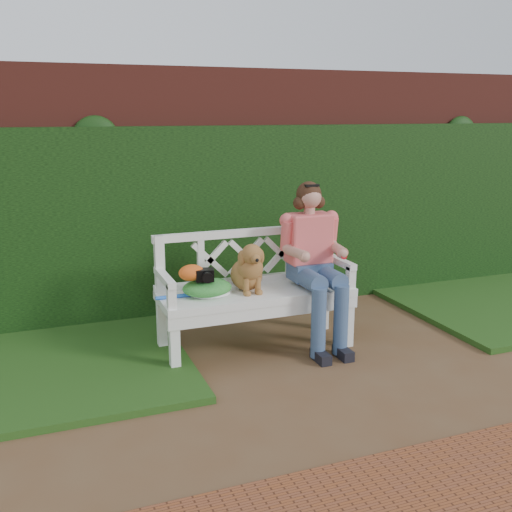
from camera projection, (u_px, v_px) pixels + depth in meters
name	position (u px, v px, depth m)	size (l,w,h in m)	color
ground	(359.00, 372.00, 4.30)	(60.00, 60.00, 0.00)	brown
brick_wall	(262.00, 188.00, 5.77)	(10.00, 0.30, 2.20)	maroon
ivy_hedge	(271.00, 218.00, 5.62)	(10.00, 0.18, 1.70)	#204C14
grass_left	(1.00, 369.00, 4.28)	(2.60, 2.00, 0.05)	#10360D
garden_bench	(256.00, 319.00, 4.67)	(1.58, 0.60, 0.48)	white
seated_woman	(311.00, 269.00, 4.73)	(0.52, 0.69, 1.22)	#CF3F58
dog	(248.00, 266.00, 4.55)	(0.26, 0.35, 0.39)	brown
tennis_racket	(207.00, 293.00, 4.49)	(0.60, 0.25, 0.03)	silver
green_bag	(207.00, 287.00, 4.46)	(0.37, 0.29, 0.13)	#1B711A
camera_item	(205.00, 275.00, 4.40)	(0.13, 0.10, 0.09)	black
baseball_glove	(191.00, 273.00, 4.39)	(0.19, 0.14, 0.12)	#D95417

